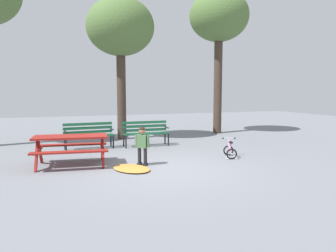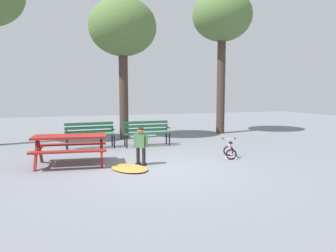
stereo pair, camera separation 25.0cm
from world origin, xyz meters
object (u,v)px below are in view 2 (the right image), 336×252
(picnic_table, at_px, (70,142))
(child_standing, at_px, (141,143))
(park_bench_far_left, at_px, (90,133))
(park_bench_left, at_px, (147,131))
(kids_bicycle, at_px, (230,151))

(picnic_table, distance_m, child_standing, 1.81)
(park_bench_far_left, bearing_deg, park_bench_left, -2.97)
(park_bench_far_left, distance_m, park_bench_left, 1.91)
(child_standing, bearing_deg, park_bench_far_left, 109.26)
(park_bench_far_left, height_order, kids_bicycle, park_bench_far_left)
(park_bench_far_left, xyz_separation_m, kids_bicycle, (3.63, -2.80, -0.31))
(picnic_table, relative_size, child_standing, 1.95)
(park_bench_far_left, distance_m, kids_bicycle, 4.60)
(child_standing, distance_m, kids_bicycle, 2.65)
(child_standing, relative_size, kids_bicycle, 1.58)
(park_bench_left, height_order, child_standing, child_standing)
(park_bench_left, relative_size, child_standing, 1.61)
(child_standing, height_order, kids_bicycle, child_standing)
(picnic_table, xyz_separation_m, child_standing, (1.70, -0.61, -0.01))
(park_bench_far_left, relative_size, kids_bicycle, 2.58)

